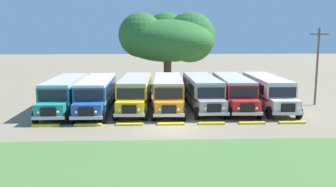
{
  "coord_description": "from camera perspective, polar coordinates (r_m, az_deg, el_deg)",
  "views": [
    {
      "loc": [
        -1.41,
        -24.48,
        6.5
      ],
      "look_at": [
        0.0,
        5.87,
        1.6
      ],
      "focal_mm": 37.71,
      "sensor_mm": 36.0,
      "label": 1
    }
  ],
  "objects": [
    {
      "name": "curb_wheelstop_0",
      "position": [
        27.48,
        -19.14,
        -4.88
      ],
      "size": [
        2.0,
        0.36,
        0.15
      ],
      "primitive_type": "cube",
      "color": "yellow",
      "rests_on": "ground_plane"
    },
    {
      "name": "parked_bus_slot_0",
      "position": [
        32.67,
        -16.26,
        0.13
      ],
      "size": [
        2.82,
        10.86,
        2.82
      ],
      "rotation": [
        0.0,
        0.0,
        -1.56
      ],
      "color": "teal",
      "rests_on": "ground_plane"
    },
    {
      "name": "curb_wheelstop_5",
      "position": [
        27.42,
        13.45,
        -4.65
      ],
      "size": [
        2.0,
        0.36,
        0.15
      ],
      "primitive_type": "cube",
      "color": "yellow",
      "rests_on": "ground_plane"
    },
    {
      "name": "curb_wheelstop_2",
      "position": [
        26.41,
        -6.21,
        -4.98
      ],
      "size": [
        2.0,
        0.36,
        0.15
      ],
      "primitive_type": "cube",
      "color": "yellow",
      "rests_on": "ground_plane"
    },
    {
      "name": "curb_wheelstop_4",
      "position": [
        26.73,
        7.09,
        -4.82
      ],
      "size": [
        2.0,
        0.36,
        0.15
      ],
      "primitive_type": "cube",
      "color": "yellow",
      "rests_on": "ground_plane"
    },
    {
      "name": "parked_bus_slot_5",
      "position": [
        33.34,
        10.48,
        0.52
      ],
      "size": [
        2.98,
        10.88,
        2.82
      ],
      "rotation": [
        0.0,
        0.0,
        -1.6
      ],
      "color": "red",
      "rests_on": "ground_plane"
    },
    {
      "name": "curb_wheelstop_6",
      "position": [
        28.42,
        19.43,
        -4.44
      ],
      "size": [
        2.0,
        0.36,
        0.15
      ],
      "primitive_type": "cube",
      "color": "yellow",
      "rests_on": "ground_plane"
    },
    {
      "name": "foreground_grass_strip",
      "position": [
        18.41,
        1.95,
        -11.51
      ],
      "size": [
        80.0,
        9.06,
        0.01
      ],
      "primitive_type": "cube",
      "color": "#4C7538",
      "rests_on": "ground_plane"
    },
    {
      "name": "parked_bus_slot_3",
      "position": [
        32.27,
        0.01,
        0.39
      ],
      "size": [
        3.01,
        10.88,
        2.82
      ],
      "rotation": [
        0.0,
        0.0,
        -1.61
      ],
      "color": "orange",
      "rests_on": "ground_plane"
    },
    {
      "name": "parked_bus_slot_6",
      "position": [
        34.15,
        15.68,
        0.53
      ],
      "size": [
        2.97,
        10.88,
        2.82
      ],
      "rotation": [
        0.0,
        0.0,
        -1.6
      ],
      "color": "silver",
      "rests_on": "ground_plane"
    },
    {
      "name": "utility_pole",
      "position": [
        36.41,
        22.98,
        4.37
      ],
      "size": [
        1.8,
        0.2,
        7.34
      ],
      "color": "brown",
      "rests_on": "ground_plane"
    },
    {
      "name": "parked_bus_slot_1",
      "position": [
        32.02,
        -11.44,
        0.14
      ],
      "size": [
        2.78,
        10.85,
        2.82
      ],
      "rotation": [
        0.0,
        0.0,
        -1.56
      ],
      "color": "#23519E",
      "rests_on": "ground_plane"
    },
    {
      "name": "parked_bus_slot_4",
      "position": [
        32.86,
        5.54,
        0.51
      ],
      "size": [
        2.87,
        10.86,
        2.82
      ],
      "rotation": [
        0.0,
        0.0,
        -1.55
      ],
      "color": "#9E9993",
      "rests_on": "ground_plane"
    },
    {
      "name": "broad_shade_tree",
      "position": [
        45.87,
        0.16,
        8.93
      ],
      "size": [
        12.4,
        11.86,
        9.82
      ],
      "color": "brown",
      "rests_on": "ground_plane"
    },
    {
      "name": "curb_wheelstop_1",
      "position": [
        26.78,
        -12.8,
        -4.96
      ],
      "size": [
        2.0,
        0.36,
        0.15
      ],
      "primitive_type": "cube",
      "color": "yellow",
      "rests_on": "ground_plane"
    },
    {
      "name": "ground_plane",
      "position": [
        25.37,
        0.62,
        -5.69
      ],
      "size": [
        220.0,
        220.0,
        0.0
      ],
      "primitive_type": "plane",
      "color": "#84755B"
    },
    {
      "name": "curb_wheelstop_3",
      "position": [
        26.39,
        0.49,
        -4.93
      ],
      "size": [
        2.0,
        0.36,
        0.15
      ],
      "primitive_type": "cube",
      "color": "yellow",
      "rests_on": "ground_plane"
    },
    {
      "name": "parked_bus_slot_2",
      "position": [
        32.42,
        -5.3,
        0.39
      ],
      "size": [
        3.04,
        10.89,
        2.82
      ],
      "rotation": [
        0.0,
        0.0,
        -1.61
      ],
      "color": "yellow",
      "rests_on": "ground_plane"
    }
  ]
}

